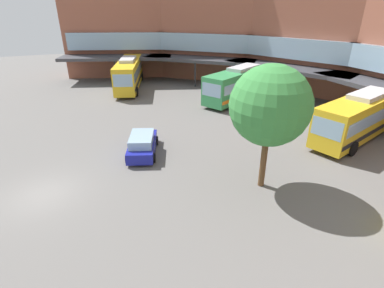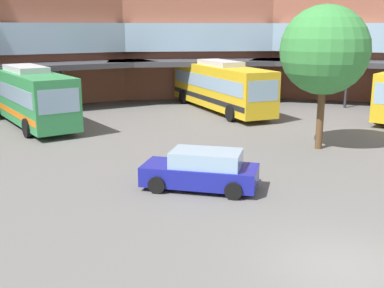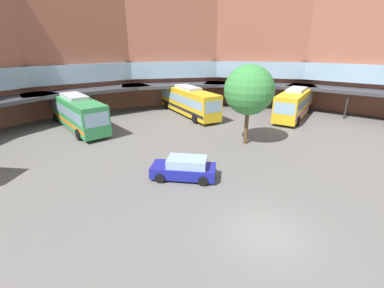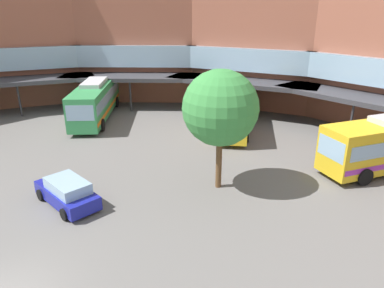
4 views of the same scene
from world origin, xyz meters
name	(u,v)px [view 1 (image 1 of 4)]	position (x,y,z in m)	size (l,w,h in m)	color
ground_plane	(44,194)	(0.00, 0.00, 0.00)	(115.97, 115.97, 0.00)	#605E5B
station_building	(361,36)	(0.00, 22.55, 7.81)	(73.07, 34.96, 16.43)	#93543F
bus_0	(129,73)	(-21.98, 9.56, 1.95)	(11.71, 5.90, 3.86)	gold
bus_2	(364,114)	(0.80, 23.96, 1.88)	(5.92, 12.43, 3.71)	gold
bus_3	(243,82)	(-12.30, 20.58, 1.88)	(7.93, 11.95, 3.71)	#338C4C
parked_car	(142,144)	(-2.88, 6.53, 0.74)	(4.75, 3.19, 1.53)	navy
plaza_tree	(270,106)	(3.94, 12.08, 4.98)	(4.40, 4.40, 7.19)	brown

